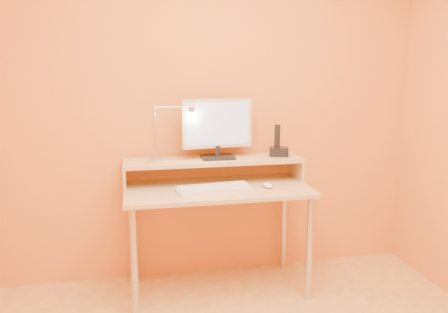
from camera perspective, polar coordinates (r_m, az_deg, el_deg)
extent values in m
cube|color=orange|center=(3.21, -1.92, 6.81)|extent=(3.00, 0.04, 2.50)
cylinder|color=silver|center=(2.83, -11.09, -12.95)|extent=(0.04, 0.04, 0.69)
cylinder|color=silver|center=(3.03, 10.58, -11.24)|extent=(0.04, 0.04, 0.69)
cylinder|color=silver|center=(3.30, -11.20, -9.42)|extent=(0.04, 0.04, 0.69)
cylinder|color=silver|center=(3.47, 7.46, -8.22)|extent=(0.04, 0.04, 0.69)
cube|color=tan|center=(3.00, -0.81, -4.06)|extent=(1.20, 0.60, 0.02)
cube|color=tan|center=(3.07, -12.25, -2.39)|extent=(0.02, 0.30, 0.14)
cube|color=tan|center=(3.27, 8.91, -1.44)|extent=(0.02, 0.30, 0.14)
cube|color=tan|center=(3.10, -1.34, -0.49)|extent=(1.20, 0.30, 0.02)
cube|color=black|center=(3.10, -0.81, -0.08)|extent=(0.22, 0.16, 0.02)
cylinder|color=black|center=(3.09, -0.81, 0.72)|extent=(0.04, 0.04, 0.07)
cube|color=silver|center=(3.07, -0.86, 4.14)|extent=(0.48, 0.09, 0.33)
cube|color=black|center=(3.10, -0.94, 4.19)|extent=(0.43, 0.06, 0.28)
cube|color=#9AABD2|center=(3.06, -0.79, 4.10)|extent=(0.43, 0.05, 0.28)
cylinder|color=silver|center=(3.02, -8.53, -0.44)|extent=(0.10, 0.10, 0.02)
cylinder|color=silver|center=(2.99, -8.63, 2.89)|extent=(0.01, 0.01, 0.33)
cylinder|color=silver|center=(2.98, -6.40, 6.11)|extent=(0.24, 0.01, 0.01)
cylinder|color=silver|center=(3.00, -4.10, 5.89)|extent=(0.04, 0.04, 0.03)
cylinder|color=#FFEAC6|center=(3.00, -4.10, 5.58)|extent=(0.03, 0.03, 0.00)
cube|color=black|center=(3.21, 6.85, 0.59)|extent=(0.15, 0.13, 0.06)
cube|color=black|center=(3.18, 6.64, 2.53)|extent=(0.05, 0.04, 0.16)
cube|color=#1B4AFF|center=(3.17, 7.91, 0.45)|extent=(0.01, 0.00, 0.04)
cube|color=silver|center=(2.92, -1.29, -4.01)|extent=(0.49, 0.20, 0.02)
ellipsoid|color=silver|center=(2.99, 5.47, -3.57)|extent=(0.06, 0.10, 0.03)
cube|color=silver|center=(2.85, -4.85, -4.43)|extent=(0.07, 0.18, 0.02)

